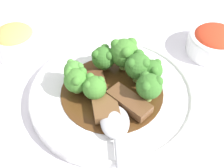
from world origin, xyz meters
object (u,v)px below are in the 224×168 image
(beef_strip_0, at_px, (106,108))
(broccoli_floret_6, at_px, (94,86))
(broccoli_floret_0, at_px, (149,86))
(broccoli_floret_5, at_px, (104,57))
(beef_strip_2, at_px, (93,82))
(serving_spoon, at_px, (116,133))
(main_plate, at_px, (112,94))
(broccoli_floret_3, at_px, (74,71))
(broccoli_floret_1, at_px, (124,52))
(beef_strip_1, at_px, (129,102))
(broccoli_floret_7, at_px, (76,80))
(side_bowl_appetizer, at_px, (15,40))
(side_bowl_kimchi, at_px, (215,41))
(broccoli_floret_4, at_px, (152,70))
(broccoli_floret_2, at_px, (138,65))

(beef_strip_0, xyz_separation_m, broccoli_floret_6, (0.04, 0.00, 0.02))
(broccoli_floret_0, bearing_deg, beef_strip_0, 80.74)
(broccoli_floret_0, relative_size, broccoli_floret_5, 1.16)
(beef_strip_2, relative_size, serving_spoon, 0.25)
(main_plate, xyz_separation_m, serving_spoon, (-0.08, 0.04, 0.02))
(broccoli_floret_3, bearing_deg, broccoli_floret_0, -136.12)
(broccoli_floret_1, distance_m, broccoli_floret_6, 0.09)
(beef_strip_1, distance_m, beef_strip_2, 0.07)
(broccoli_floret_7, bearing_deg, broccoli_floret_1, -82.65)
(broccoli_floret_1, bearing_deg, beef_strip_0, 133.90)
(beef_strip_2, distance_m, side_bowl_appetizer, 0.19)
(main_plate, bearing_deg, broccoli_floret_1, -49.43)
(broccoli_floret_0, xyz_separation_m, broccoli_floret_5, (0.10, 0.03, -0.01))
(broccoli_floret_1, bearing_deg, broccoli_floret_5, 62.92)
(side_bowl_kimchi, bearing_deg, beef_strip_1, 103.36)
(broccoli_floret_4, distance_m, broccoli_floret_6, 0.10)
(broccoli_floret_0, bearing_deg, broccoli_floret_3, 43.88)
(broccoli_floret_4, distance_m, side_bowl_kimchi, 0.17)
(beef_strip_2, bearing_deg, broccoli_floret_1, -80.31)
(main_plate, bearing_deg, broccoli_floret_2, -87.28)
(beef_strip_0, distance_m, broccoli_floret_7, 0.07)
(main_plate, distance_m, broccoli_floret_2, 0.07)
(broccoli_floret_4, bearing_deg, beef_strip_2, 63.64)
(broccoli_floret_0, bearing_deg, serving_spoon, 114.88)
(beef_strip_0, height_order, beef_strip_2, beef_strip_0)
(broccoli_floret_5, bearing_deg, serving_spoon, 159.35)
(broccoli_floret_4, xyz_separation_m, broccoli_floret_5, (0.07, 0.05, -0.00))
(beef_strip_1, distance_m, broccoli_floret_5, 0.10)
(broccoli_floret_1, distance_m, side_bowl_appetizer, 0.22)
(broccoli_floret_0, bearing_deg, broccoli_floret_7, 52.65)
(broccoli_floret_3, bearing_deg, side_bowl_kimchi, -97.02)
(broccoli_floret_1, distance_m, broccoli_floret_7, 0.10)
(broccoli_floret_5, distance_m, serving_spoon, 0.15)
(broccoli_floret_0, bearing_deg, beef_strip_2, 40.90)
(broccoli_floret_2, relative_size, broccoli_floret_5, 1.25)
(broccoli_floret_1, height_order, side_bowl_appetizer, broccoli_floret_1)
(beef_strip_1, height_order, broccoli_floret_3, broccoli_floret_3)
(beef_strip_1, height_order, side_bowl_appetizer, side_bowl_appetizer)
(beef_strip_2, distance_m, broccoli_floret_4, 0.10)
(broccoli_floret_1, height_order, broccoli_floret_7, broccoli_floret_1)
(beef_strip_1, xyz_separation_m, serving_spoon, (-0.04, 0.05, -0.00))
(side_bowl_kimchi, height_order, side_bowl_appetizer, side_bowl_appetizer)
(broccoli_floret_0, distance_m, broccoli_floret_5, 0.10)
(serving_spoon, bearing_deg, broccoli_floret_6, -4.52)
(broccoli_floret_2, bearing_deg, beef_strip_0, 114.21)
(broccoli_floret_6, height_order, side_bowl_appetizer, broccoli_floret_6)
(beef_strip_0, bearing_deg, beef_strip_2, -8.08)
(broccoli_floret_1, xyz_separation_m, serving_spoon, (-0.12, 0.08, -0.03))
(broccoli_floret_4, relative_size, serving_spoon, 0.21)
(beef_strip_0, height_order, beef_strip_1, beef_strip_1)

